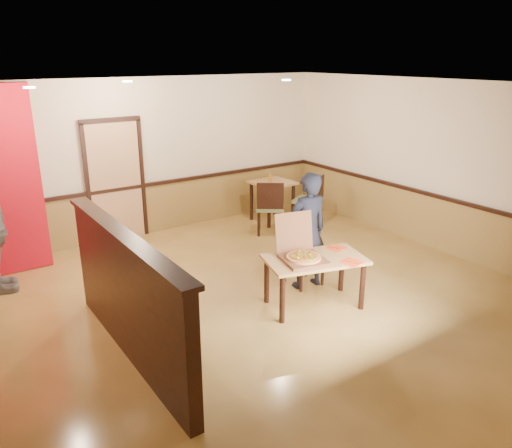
# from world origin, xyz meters

# --- Properties ---
(floor) EXTENTS (7.00, 7.00, 0.00)m
(floor) POSITION_xyz_m (0.00, 0.00, 0.00)
(floor) COLOR tan
(floor) RESTS_ON ground
(ceiling) EXTENTS (7.00, 7.00, 0.00)m
(ceiling) POSITION_xyz_m (0.00, 0.00, 2.80)
(ceiling) COLOR black
(ceiling) RESTS_ON wall_back
(wall_back) EXTENTS (7.00, 0.00, 7.00)m
(wall_back) POSITION_xyz_m (0.00, 3.50, 1.40)
(wall_back) COLOR beige
(wall_back) RESTS_ON floor
(wall_right) EXTENTS (0.00, 7.00, 7.00)m
(wall_right) POSITION_xyz_m (3.50, 0.00, 1.40)
(wall_right) COLOR beige
(wall_right) RESTS_ON floor
(wainscot_back) EXTENTS (7.00, 0.04, 0.90)m
(wainscot_back) POSITION_xyz_m (0.00, 3.47, 0.45)
(wainscot_back) COLOR olive
(wainscot_back) RESTS_ON floor
(chair_rail_back) EXTENTS (7.00, 0.06, 0.06)m
(chair_rail_back) POSITION_xyz_m (0.00, 3.45, 0.92)
(chair_rail_back) COLOR black
(chair_rail_back) RESTS_ON wall_back
(wainscot_right) EXTENTS (0.04, 7.00, 0.90)m
(wainscot_right) POSITION_xyz_m (3.47, 0.00, 0.45)
(wainscot_right) COLOR olive
(wainscot_right) RESTS_ON floor
(chair_rail_right) EXTENTS (0.06, 7.00, 0.06)m
(chair_rail_right) POSITION_xyz_m (3.45, 0.00, 0.92)
(chair_rail_right) COLOR black
(chair_rail_right) RESTS_ON wall_right
(back_door) EXTENTS (0.90, 0.06, 2.10)m
(back_door) POSITION_xyz_m (-0.80, 3.46, 1.05)
(back_door) COLOR tan
(back_door) RESTS_ON wall_back
(booth_partition) EXTENTS (0.20, 3.10, 1.44)m
(booth_partition) POSITION_xyz_m (-2.00, -0.20, 0.74)
(booth_partition) COLOR black
(booth_partition) RESTS_ON floor
(spot_a) EXTENTS (0.14, 0.14, 0.02)m
(spot_a) POSITION_xyz_m (-2.30, 1.80, 2.78)
(spot_a) COLOR beige
(spot_a) RESTS_ON ceiling
(spot_b) EXTENTS (0.14, 0.14, 0.02)m
(spot_b) POSITION_xyz_m (-0.80, 2.50, 2.78)
(spot_b) COLOR beige
(spot_b) RESTS_ON ceiling
(spot_c) EXTENTS (0.14, 0.14, 0.02)m
(spot_c) POSITION_xyz_m (1.40, 1.50, 2.78)
(spot_c) COLOR beige
(spot_c) RESTS_ON ceiling
(main_table) EXTENTS (1.42, 1.05, 0.68)m
(main_table) POSITION_xyz_m (0.40, -0.45, 0.57)
(main_table) COLOR tan
(main_table) RESTS_ON floor
(diner_chair) EXTENTS (0.48, 0.48, 0.95)m
(diner_chair) POSITION_xyz_m (0.73, 0.22, 0.52)
(diner_chair) COLOR olive
(diner_chair) RESTS_ON floor
(side_chair_left) EXTENTS (0.70, 0.70, 1.01)m
(side_chair_left) POSITION_xyz_m (1.57, 2.12, 0.55)
(side_chair_left) COLOR olive
(side_chair_left) RESTS_ON floor
(side_chair_right) EXTENTS (0.66, 0.66, 0.97)m
(side_chair_right) POSITION_xyz_m (2.55, 2.12, 0.53)
(side_chair_right) COLOR olive
(side_chair_right) RESTS_ON floor
(side_table) EXTENTS (0.76, 0.76, 0.80)m
(side_table) POSITION_xyz_m (2.06, 2.73, 0.62)
(side_table) COLOR tan
(side_table) RESTS_ON floor
(diner) EXTENTS (0.65, 0.47, 1.67)m
(diner) POSITION_xyz_m (0.71, 0.07, 0.83)
(diner) COLOR black
(diner) RESTS_ON floor
(pizza_box) EXTENTS (0.65, 0.72, 0.55)m
(pizza_box) POSITION_xyz_m (0.23, -0.39, 0.75)
(pizza_box) COLOR brown
(pizza_box) RESTS_ON main_table
(pizza) EXTENTS (0.49, 0.49, 0.03)m
(pizza) POSITION_xyz_m (0.22, -0.44, 0.73)
(pizza) COLOR #E19151
(pizza) RESTS_ON pizza_box
(napkin_near) EXTENTS (0.29, 0.29, 0.01)m
(napkin_near) POSITION_xyz_m (0.69, -0.82, 0.68)
(napkin_near) COLOR #F04010
(napkin_near) RESTS_ON main_table
(napkin_far) EXTENTS (0.26, 0.26, 0.01)m
(napkin_far) POSITION_xyz_m (0.87, -0.35, 0.68)
(napkin_far) COLOR #F04010
(napkin_far) RESTS_ON main_table
(condiment) EXTENTS (0.07, 0.07, 0.16)m
(condiment) POSITION_xyz_m (2.01, 2.73, 0.88)
(condiment) COLOR #92641A
(condiment) RESTS_ON side_table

